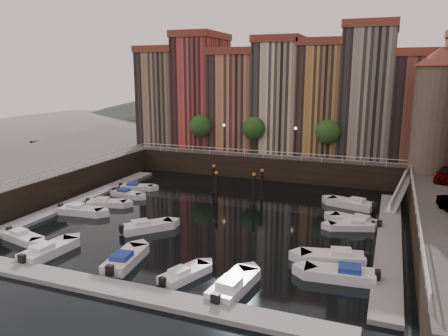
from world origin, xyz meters
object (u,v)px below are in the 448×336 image
at_px(boat_left_1, 80,210).
at_px(boat_left_0, 22,237).
at_px(corner_tower, 435,109).
at_px(car_a, 446,175).
at_px(gangway, 401,189).
at_px(mooring_pilings, 236,185).
at_px(boat_left_2, 106,203).

bearing_deg(boat_left_1, boat_left_0, -94.87).
bearing_deg(corner_tower, car_a, -72.52).
bearing_deg(boat_left_0, car_a, 46.58).
bearing_deg(gangway, boat_left_1, -154.26).
relative_size(mooring_pilings, boat_left_0, 1.44).
bearing_deg(gangway, boat_left_2, -158.92).
xyz_separation_m(boat_left_0, boat_left_1, (-0.19, 7.72, 0.04)).
xyz_separation_m(corner_tower, mooring_pilings, (-20.21, -8.47, -8.54)).
relative_size(gangway, car_a, 1.85).
distance_m(corner_tower, boat_left_1, 39.61).
xyz_separation_m(gangway, car_a, (4.24, 0.25, 1.85)).
bearing_deg(gangway, mooring_pilings, -167.09).
relative_size(corner_tower, mooring_pilings, 2.17).
distance_m(gangway, boat_left_2, 31.69).
bearing_deg(boat_left_2, boat_left_1, -120.74).
relative_size(corner_tower, boat_left_2, 3.09).
relative_size(boat_left_0, boat_left_1, 0.89).
relative_size(gangway, mooring_pilings, 1.31).
bearing_deg(car_a, boat_left_2, -144.94).
relative_size(corner_tower, boat_left_1, 2.78).
distance_m(gangway, boat_left_0, 37.58).
bearing_deg(boat_left_1, boat_left_2, 69.46).
relative_size(boat_left_1, car_a, 1.10).
bearing_deg(boat_left_0, corner_tower, 52.36).
relative_size(boat_left_1, boat_left_2, 1.11).
relative_size(mooring_pilings, car_a, 1.41).
bearing_deg(boat_left_2, gangway, 4.60).
height_order(mooring_pilings, boat_left_0, mooring_pilings).
distance_m(boat_left_1, boat_left_2, 3.35).
xyz_separation_m(boat_left_0, car_a, (34.41, 22.61, 3.43)).
height_order(gangway, car_a, car_a).
xyz_separation_m(corner_tower, car_a, (1.34, -4.25, -6.43)).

